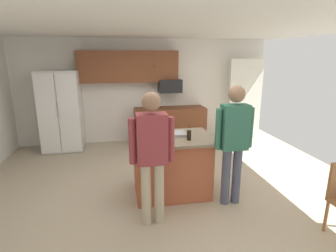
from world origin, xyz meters
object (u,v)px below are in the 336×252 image
refrigerator (61,111)px  mug_ceramic_white (153,132)px  mug_blue_stoneware (140,133)px  glass_pilsner (152,135)px  serving_tray (171,134)px  microwave_over_range (170,86)px  person_guest_by_door (152,151)px  kitchen_island (171,165)px  person_host_foreground (234,137)px  glass_dark_ale (162,135)px  tumbler_amber (189,135)px  glass_stout_tall (141,129)px

refrigerator → mug_ceramic_white: bearing=-52.6°
mug_blue_stoneware → glass_pilsner: bearing=-58.3°
glass_pilsner → serving_tray: bearing=34.5°
microwave_over_range → person_guest_by_door: person_guest_by_door is taller
refrigerator → kitchen_island: refrigerator is taller
kitchen_island → person_host_foreground: bearing=-30.0°
mug_ceramic_white → glass_pilsner: bearing=-100.3°
glass_dark_ale → glass_pilsner: bearing=-176.5°
mug_ceramic_white → refrigerator: bearing=127.4°
person_guest_by_door → glass_pilsner: size_ratio=10.69×
tumbler_amber → mug_ceramic_white: size_ratio=1.14×
person_guest_by_door → tumbler_amber: bearing=-20.4°
glass_stout_tall → person_host_foreground: bearing=-29.9°
mug_blue_stoneware → tumbler_amber: bearing=-24.3°
glass_stout_tall → glass_dark_ale: glass_dark_ale is taller
person_host_foreground → glass_stout_tall: (-1.26, 0.72, -0.01)m
microwave_over_range → person_host_foreground: person_host_foreground is taller
person_host_foreground → glass_stout_tall: bearing=0.1°
glass_dark_ale → glass_stout_tall: bearing=126.6°
mug_blue_stoneware → glass_pilsner: size_ratio=0.75×
person_host_foreground → tumbler_amber: bearing=5.0°
refrigerator → mug_blue_stoneware: size_ratio=15.12×
tumbler_amber → serving_tray: tumbler_amber is taller
microwave_over_range → glass_stout_tall: size_ratio=3.65×
mug_blue_stoneware → glass_pilsner: glass_pilsner is taller
mug_blue_stoneware → glass_dark_ale: glass_dark_ale is taller
kitchen_island → mug_ceramic_white: size_ratio=9.95×
microwave_over_range → kitchen_island: microwave_over_range is taller
glass_dark_ale → kitchen_island: bearing=36.5°
microwave_over_range → serving_tray: bearing=-100.6°
mug_ceramic_white → serving_tray: 0.28m
mug_blue_stoneware → mug_ceramic_white: size_ratio=0.95×
mug_blue_stoneware → glass_dark_ale: bearing=-38.2°
kitchen_island → tumbler_amber: (0.23, -0.20, 0.54)m
person_guest_by_door → serving_tray: person_guest_by_door is taller
tumbler_amber → serving_tray: size_ratio=0.34×
kitchen_island → serving_tray: bearing=84.2°
person_guest_by_door → glass_stout_tall: 1.00m
tumbler_amber → person_host_foreground: bearing=-25.0°
person_host_foreground → mug_blue_stoneware: 1.42m
microwave_over_range → mug_blue_stoneware: (-0.97, -2.54, -0.45)m
mug_blue_stoneware → glass_pilsner: 0.30m
kitchen_island → person_host_foreground: size_ratio=0.72×
mug_ceramic_white → person_host_foreground: bearing=-29.4°
tumbler_amber → refrigerator: bearing=130.4°
glass_dark_ale → refrigerator: bearing=126.1°
kitchen_island → glass_pilsner: bearing=-157.5°
kitchen_island → mug_blue_stoneware: mug_blue_stoneware is taller
glass_stout_tall → glass_dark_ale: 0.47m
person_guest_by_door → refrigerator: bearing=55.6°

